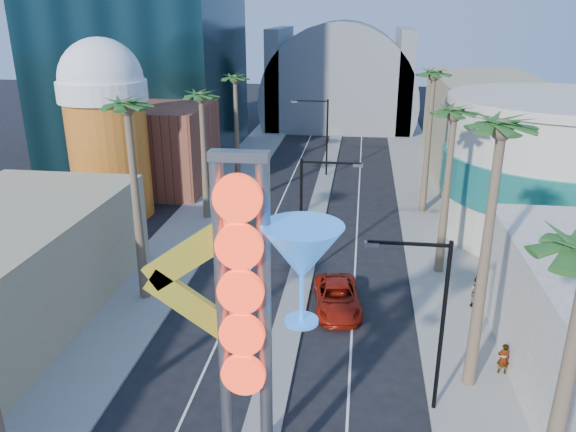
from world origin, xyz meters
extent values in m
cube|color=gray|center=(-9.50, 35.00, 0.07)|extent=(5.00, 100.00, 0.15)
cube|color=gray|center=(9.50, 35.00, 0.07)|extent=(5.00, 100.00, 0.15)
cube|color=gray|center=(0.00, 38.00, 0.07)|extent=(1.60, 84.00, 0.15)
cube|color=brown|center=(-16.00, 38.00, 4.00)|extent=(10.00, 10.00, 8.00)
cube|color=tan|center=(16.00, 48.00, 5.00)|extent=(10.00, 20.00, 10.00)
cylinder|color=#C26A19|center=(-17.00, 30.00, 5.00)|extent=(6.40, 6.40, 10.00)
cylinder|color=white|center=(-17.00, 30.00, 10.40)|extent=(7.00, 7.00, 1.60)
sphere|color=white|center=(-17.00, 30.00, 11.20)|extent=(6.60, 6.60, 6.60)
cylinder|color=#B4AA99|center=(18.00, 30.00, 5.00)|extent=(16.00, 16.00, 10.00)
cylinder|color=teal|center=(18.00, 30.00, 5.00)|extent=(16.60, 16.60, 3.00)
cylinder|color=#B4AA99|center=(18.00, 30.00, 10.30)|extent=(16.60, 16.60, 0.60)
cylinder|color=slate|center=(0.00, 72.00, 4.00)|extent=(22.00, 16.00, 22.00)
cube|color=slate|center=(-9.00, 72.00, 7.00)|extent=(2.00, 16.00, 14.00)
cube|color=slate|center=(9.00, 72.00, 7.00)|extent=(2.00, 16.00, 14.00)
cylinder|color=slate|center=(-0.70, 3.00, 6.50)|extent=(0.44, 0.44, 12.00)
cylinder|color=slate|center=(0.70, 3.00, 6.50)|extent=(0.44, 0.44, 12.00)
cube|color=slate|center=(0.00, 3.00, 12.40)|extent=(1.80, 0.50, 0.30)
cylinder|color=red|center=(0.00, 2.65, 11.20)|extent=(1.50, 0.25, 1.50)
cylinder|color=red|center=(0.00, 2.65, 9.65)|extent=(1.50, 0.25, 1.50)
cylinder|color=red|center=(0.00, 2.65, 8.10)|extent=(1.50, 0.25, 1.50)
cylinder|color=red|center=(0.00, 2.65, 6.55)|extent=(1.50, 0.25, 1.50)
cylinder|color=red|center=(0.00, 2.65, 5.00)|extent=(1.50, 0.25, 1.50)
cube|color=yellow|center=(-1.60, 3.00, 9.20)|extent=(3.47, 0.25, 2.80)
cube|color=yellow|center=(-1.60, 3.00, 7.20)|extent=(3.47, 0.25, 2.80)
cone|color=#287AE6|center=(1.90, 3.00, 9.40)|extent=(2.60, 2.60, 1.80)
cylinder|color=#287AE6|center=(1.90, 3.00, 7.80)|extent=(0.16, 0.16, 1.60)
cylinder|color=#287AE6|center=(1.90, 3.00, 7.00)|extent=(1.10, 1.10, 0.12)
cylinder|color=black|center=(0.00, 20.00, 4.00)|extent=(0.18, 0.18, 8.00)
cube|color=black|center=(1.80, 20.00, 7.80)|extent=(3.60, 0.12, 0.12)
cube|color=slate|center=(3.40, 20.00, 7.70)|extent=(0.60, 0.25, 0.18)
cylinder|color=black|center=(0.00, 44.00, 4.00)|extent=(0.18, 0.18, 8.00)
cube|color=black|center=(-1.80, 44.00, 7.80)|extent=(3.60, 0.12, 0.12)
cube|color=slate|center=(-3.40, 44.00, 7.70)|extent=(0.60, 0.25, 0.18)
cylinder|color=black|center=(7.20, 8.00, 4.00)|extent=(0.18, 0.18, 8.00)
cube|color=black|center=(5.58, 8.00, 7.80)|extent=(3.24, 0.12, 0.12)
cube|color=slate|center=(4.14, 8.00, 7.70)|extent=(0.60, 0.25, 0.18)
cylinder|color=brown|center=(-9.00, 16.00, 5.75)|extent=(0.40, 0.40, 11.50)
sphere|color=#17451A|center=(-9.00, 16.00, 11.50)|extent=(2.40, 2.40, 2.40)
cylinder|color=brown|center=(-9.00, 30.00, 5.00)|extent=(0.40, 0.40, 10.00)
sphere|color=#17451A|center=(-9.00, 30.00, 10.00)|extent=(2.40, 2.40, 2.40)
cylinder|color=brown|center=(-9.00, 42.00, 5.00)|extent=(0.40, 0.40, 10.00)
sphere|color=#17451A|center=(-9.00, 42.00, 10.00)|extent=(2.40, 2.40, 2.40)
cylinder|color=brown|center=(9.00, 10.00, 6.00)|extent=(0.40, 0.40, 12.00)
sphere|color=#17451A|center=(9.00, 10.00, 12.00)|extent=(2.40, 2.40, 2.40)
cylinder|color=brown|center=(9.00, 22.00, 5.25)|extent=(0.40, 0.40, 10.50)
sphere|color=#17451A|center=(9.00, 22.00, 10.50)|extent=(2.40, 2.40, 2.40)
cylinder|color=brown|center=(9.00, 34.00, 5.75)|extent=(0.40, 0.40, 11.50)
sphere|color=#17451A|center=(9.00, 34.00, 11.50)|extent=(2.40, 2.40, 2.40)
imported|color=#A41B0C|center=(2.56, 16.23, 0.76)|extent=(3.19, 5.77, 1.53)
imported|color=gray|center=(10.67, 10.95, 0.95)|extent=(0.59, 0.40, 1.59)
imported|color=gray|center=(10.51, 17.39, 1.10)|extent=(1.16, 1.08, 1.91)
camera|label=1|loc=(3.57, -12.73, 16.44)|focal=35.00mm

